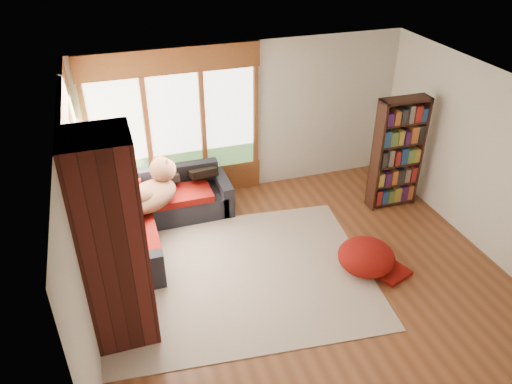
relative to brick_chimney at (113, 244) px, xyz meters
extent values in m
plane|color=brown|center=(2.40, 0.35, -1.30)|extent=(5.50, 5.50, 0.00)
plane|color=white|center=(2.40, 0.35, 1.30)|extent=(5.50, 5.50, 0.00)
cube|color=silver|center=(2.40, 2.85, 0.00)|extent=(5.50, 0.04, 2.60)
cube|color=silver|center=(2.40, -2.15, 0.00)|extent=(5.50, 0.04, 2.60)
cube|color=silver|center=(-0.35, 0.35, 0.00)|extent=(0.04, 5.00, 2.60)
cube|color=silver|center=(5.15, 0.35, 0.00)|extent=(0.04, 5.00, 2.60)
cube|color=brown|center=(1.20, 2.82, 0.05)|extent=(2.82, 0.10, 1.90)
cube|color=white|center=(1.20, 2.82, 0.05)|extent=(2.54, 0.09, 1.62)
cube|color=brown|center=(-0.32, 1.55, 0.05)|extent=(0.10, 2.62, 1.90)
cube|color=white|center=(-0.32, 1.55, 0.05)|extent=(0.09, 2.36, 1.62)
cube|color=#7D955A|center=(-0.29, 2.38, 0.45)|extent=(0.03, 0.72, 0.90)
cube|color=#471914|center=(0.00, 0.00, 0.00)|extent=(0.70, 0.70, 2.60)
cube|color=black|center=(0.75, 2.40, -1.09)|extent=(2.20, 0.90, 0.42)
cube|color=black|center=(0.75, 2.75, -0.69)|extent=(2.20, 0.20, 0.38)
cube|color=black|center=(1.75, 2.40, -1.00)|extent=(0.20, 0.90, 0.60)
cube|color=maroon|center=(0.65, 2.28, -0.82)|extent=(1.90, 0.66, 0.12)
cube|color=black|center=(0.10, 1.75, -1.09)|extent=(0.90, 2.20, 0.42)
cube|color=black|center=(-0.25, 1.75, -0.69)|extent=(0.20, 2.20, 0.38)
cube|color=black|center=(0.10, 0.75, -1.00)|extent=(0.90, 0.20, 0.60)
cube|color=maroon|center=(0.22, 1.40, -0.82)|extent=(0.66, 1.20, 0.12)
cube|color=maroon|center=(0.22, 2.35, -0.82)|extent=(0.66, 0.66, 0.12)
cube|color=silver|center=(1.47, 0.54, -1.29)|extent=(4.05, 3.26, 0.01)
cube|color=#331911|center=(4.93, 1.53, -0.35)|extent=(0.04, 0.27, 1.89)
cube|color=#331911|center=(4.15, 1.53, -0.35)|extent=(0.04, 0.27, 1.89)
cube|color=#331911|center=(4.54, 1.66, -0.35)|extent=(0.81, 0.02, 1.89)
cube|color=#331911|center=(4.54, 1.53, -1.24)|extent=(0.73, 0.25, 0.03)
cube|color=#331911|center=(4.54, 1.53, -0.88)|extent=(0.73, 0.25, 0.03)
cube|color=#331911|center=(4.54, 1.53, -0.52)|extent=(0.73, 0.25, 0.03)
cube|color=#331911|center=(4.54, 1.53, -0.17)|extent=(0.73, 0.25, 0.03)
cube|color=#331911|center=(4.54, 1.53, 0.19)|extent=(0.73, 0.25, 0.03)
cube|color=#331911|center=(4.54, 1.53, 0.55)|extent=(0.73, 0.25, 0.03)
cube|color=#726659|center=(4.54, 1.51, -0.35)|extent=(0.69, 0.19, 1.73)
ellipsoid|color=maroon|center=(3.30, 0.12, -1.07)|extent=(0.96, 0.96, 0.43)
ellipsoid|color=brown|center=(0.59, 1.94, -0.52)|extent=(1.16, 1.15, 0.33)
sphere|color=brown|center=(0.85, 2.19, -0.35)|extent=(0.57, 0.57, 0.40)
cone|color=brown|center=(0.80, 2.14, -0.19)|extent=(0.21, 0.21, 0.17)
ellipsoid|color=black|center=(0.16, 1.52, -0.56)|extent=(0.72, 0.92, 0.28)
sphere|color=black|center=(0.23, 1.81, -0.43)|extent=(0.40, 0.40, 0.33)
cone|color=black|center=(0.22, 1.75, -0.30)|extent=(0.15, 0.15, 0.14)
cube|color=black|center=(1.45, 2.61, -0.54)|extent=(0.45, 0.12, 0.45)
cube|color=black|center=(0.85, 2.61, -0.54)|extent=(0.45, 0.12, 0.45)
cube|color=black|center=(-0.08, 2.15, -0.54)|extent=(0.45, 0.12, 0.45)
cube|color=black|center=(-0.08, 1.05, -0.54)|extent=(0.45, 0.12, 0.45)
cube|color=maroon|center=(0.25, 2.61, -0.54)|extent=(0.42, 0.12, 0.42)
camera|label=1|loc=(0.14, -4.61, 3.29)|focal=35.00mm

